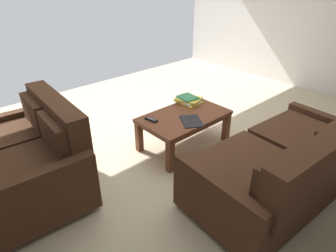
# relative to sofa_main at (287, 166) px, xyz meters

# --- Properties ---
(ground_plane) EXTENTS (5.87, 4.97, 0.01)m
(ground_plane) POSITION_rel_sofa_main_xyz_m (-0.00, -1.40, -0.35)
(ground_plane) COLOR beige
(wall_left) EXTENTS (0.12, 4.97, 2.57)m
(wall_left) POSITION_rel_sofa_main_xyz_m (-2.94, -1.40, 0.94)
(wall_left) COLOR silver
(wall_left) RESTS_ON ground
(sofa_main) EXTENTS (1.82, 1.03, 0.82)m
(sofa_main) POSITION_rel_sofa_main_xyz_m (0.00, 0.00, 0.00)
(sofa_main) COLOR black
(sofa_main) RESTS_ON ground
(loveseat_near) EXTENTS (0.92, 1.33, 0.88)m
(loveseat_near) POSITION_rel_sofa_main_xyz_m (1.64, -1.62, 0.03)
(loveseat_near) COLOR black
(loveseat_near) RESTS_ON ground
(coffee_table) EXTENTS (1.02, 0.62, 0.41)m
(coffee_table) POSITION_rel_sofa_main_xyz_m (0.05, -1.24, 0.00)
(coffee_table) COLOR brown
(coffee_table) RESTS_ON ground
(book_stack) EXTENTS (0.32, 0.35, 0.08)m
(book_stack) POSITION_rel_sofa_main_xyz_m (-0.23, -1.45, 0.10)
(book_stack) COLOR #E0CC4C
(book_stack) RESTS_ON coffee_table
(tv_remote) EXTENTS (0.07, 0.17, 0.02)m
(tv_remote) POSITION_rel_sofa_main_xyz_m (0.42, -1.38, 0.08)
(tv_remote) COLOR black
(tv_remote) RESTS_ON coffee_table
(loose_magazine) EXTENTS (0.34, 0.36, 0.01)m
(loose_magazine) POSITION_rel_sofa_main_xyz_m (0.11, -1.07, 0.07)
(loose_magazine) COLOR black
(loose_magazine) RESTS_ON coffee_table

